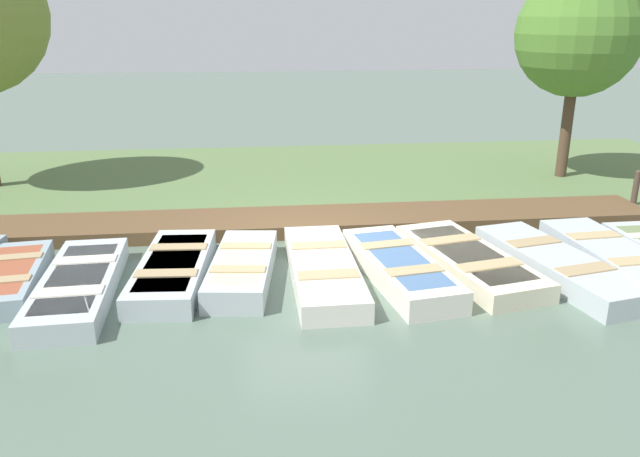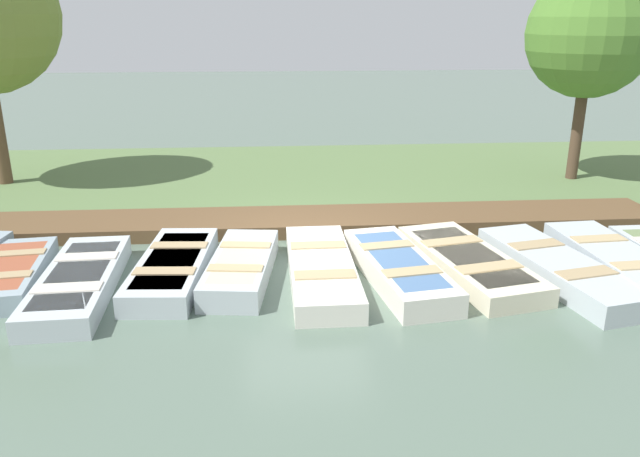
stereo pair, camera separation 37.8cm
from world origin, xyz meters
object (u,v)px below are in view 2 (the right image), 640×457
(rowboat_7, at_px, (468,262))
(rowboat_9, at_px, (618,262))
(rowboat_5, at_px, (321,269))
(rowboat_6, at_px, (398,268))
(park_tree_left, at_px, (590,35))
(rowboat_3, at_px, (173,267))
(rowboat_1, at_px, (10,274))
(rowboat_8, at_px, (558,268))
(rowboat_2, at_px, (79,281))
(rowboat_4, at_px, (241,267))

(rowboat_7, bearing_deg, rowboat_9, 71.41)
(rowboat_5, bearing_deg, rowboat_9, 87.68)
(rowboat_6, distance_m, park_tree_left, 8.85)
(rowboat_7, bearing_deg, rowboat_3, -103.42)
(rowboat_3, height_order, rowboat_9, rowboat_9)
(rowboat_1, height_order, rowboat_3, rowboat_3)
(rowboat_7, bearing_deg, park_tree_left, 128.79)
(rowboat_8, bearing_deg, rowboat_1, -105.10)
(rowboat_1, relative_size, park_tree_left, 0.51)
(rowboat_2, relative_size, rowboat_3, 1.08)
(rowboat_1, distance_m, rowboat_3, 2.69)
(rowboat_5, xyz_separation_m, rowboat_7, (-0.13, 2.60, -0.01))
(rowboat_4, bearing_deg, rowboat_9, 94.24)
(rowboat_1, distance_m, rowboat_2, 1.31)
(rowboat_5, bearing_deg, rowboat_6, 84.10)
(rowboat_4, bearing_deg, rowboat_1, -83.97)
(rowboat_1, bearing_deg, park_tree_left, 106.97)
(rowboat_6, xyz_separation_m, rowboat_7, (-0.25, 1.30, -0.03))
(rowboat_4, bearing_deg, rowboat_8, 92.16)
(rowboat_1, xyz_separation_m, rowboat_9, (0.36, 10.38, 0.03))
(rowboat_8, height_order, park_tree_left, park_tree_left)
(rowboat_2, distance_m, rowboat_3, 1.51)
(rowboat_5, height_order, rowboat_7, rowboat_5)
(rowboat_3, height_order, rowboat_8, rowboat_8)
(rowboat_2, distance_m, rowboat_9, 9.13)
(rowboat_3, relative_size, rowboat_7, 0.89)
(rowboat_3, bearing_deg, rowboat_8, 89.16)
(rowboat_2, bearing_deg, rowboat_8, 86.81)
(rowboat_1, height_order, rowboat_6, rowboat_6)
(rowboat_6, relative_size, rowboat_8, 0.91)
(rowboat_2, relative_size, rowboat_5, 0.98)
(rowboat_2, distance_m, rowboat_4, 2.63)
(rowboat_3, bearing_deg, park_tree_left, 123.12)
(park_tree_left, bearing_deg, rowboat_5, -51.51)
(rowboat_2, relative_size, rowboat_8, 0.94)
(rowboat_1, distance_m, rowboat_4, 3.86)
(rowboat_4, bearing_deg, rowboat_7, 96.67)
(rowboat_2, height_order, rowboat_4, rowboat_4)
(rowboat_2, bearing_deg, rowboat_1, -110.83)
(rowboat_2, relative_size, rowboat_9, 1.01)
(rowboat_3, bearing_deg, rowboat_5, 88.41)
(rowboat_4, bearing_deg, park_tree_left, 129.86)
(rowboat_7, relative_size, rowboat_9, 1.05)
(rowboat_2, bearing_deg, rowboat_9, 87.80)
(rowboat_8, bearing_deg, park_tree_left, 141.10)
(rowboat_5, height_order, rowboat_8, rowboat_8)
(rowboat_1, xyz_separation_m, rowboat_6, (0.33, 6.52, 0.02))
(rowboat_1, xyz_separation_m, park_tree_left, (-5.38, 12.24, 3.64))
(rowboat_9, bearing_deg, rowboat_1, -95.71)
(rowboat_1, relative_size, rowboat_4, 0.95)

